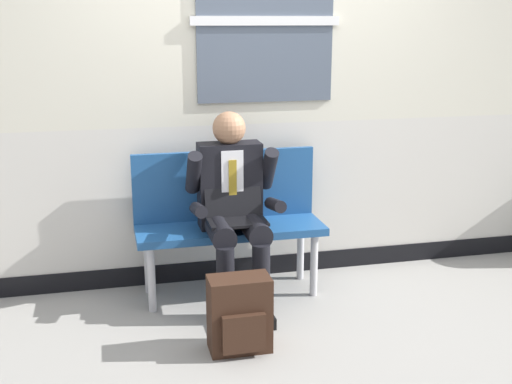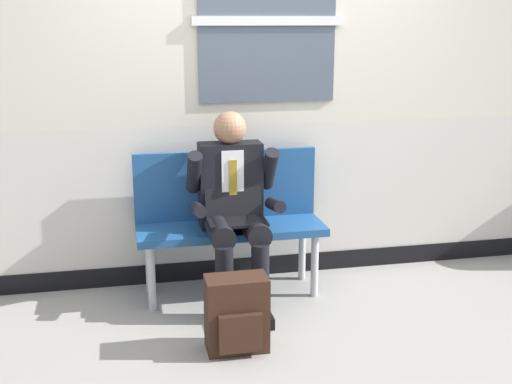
# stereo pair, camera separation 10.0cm
# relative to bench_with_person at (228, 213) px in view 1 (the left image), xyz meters

# --- Properties ---
(ground_plane) EXTENTS (18.00, 18.00, 0.00)m
(ground_plane) POSITION_rel_bench_with_person_xyz_m (0.25, -0.48, -0.54)
(ground_plane) COLOR gray
(station_wall) EXTENTS (5.75, 0.17, 2.89)m
(station_wall) POSITION_rel_bench_with_person_xyz_m (0.25, 0.27, 0.90)
(station_wall) COLOR beige
(station_wall) RESTS_ON ground
(bench_with_person) EXTENTS (1.22, 0.42, 0.94)m
(bench_with_person) POSITION_rel_bench_with_person_xyz_m (0.00, 0.00, 0.00)
(bench_with_person) COLOR navy
(bench_with_person) RESTS_ON ground
(person_seated) EXTENTS (0.57, 0.70, 1.23)m
(person_seated) POSITION_rel_bench_with_person_xyz_m (0.00, -0.20, 0.11)
(person_seated) COLOR black
(person_seated) RESTS_ON ground
(backpack) EXTENTS (0.34, 0.23, 0.43)m
(backpack) POSITION_rel_bench_with_person_xyz_m (-0.10, -0.84, -0.33)
(backpack) COLOR #331E14
(backpack) RESTS_ON ground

